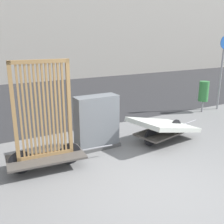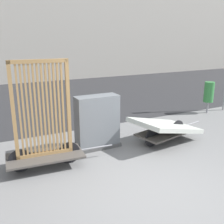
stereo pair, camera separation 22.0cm
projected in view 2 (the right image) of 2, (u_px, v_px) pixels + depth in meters
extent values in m
plane|color=slate|center=(157.00, 191.00, 4.51)|extent=(60.00, 60.00, 0.00)
cube|color=#2D2D30|center=(47.00, 98.00, 11.40)|extent=(56.00, 8.97, 0.01)
cube|color=#4C4742|center=(45.00, 156.00, 5.27)|extent=(1.55, 0.86, 0.04)
cylinder|color=black|center=(69.00, 153.00, 5.46)|extent=(0.46, 0.07, 0.46)
cylinder|color=black|center=(20.00, 161.00, 5.10)|extent=(0.46, 0.07, 0.46)
cylinder|color=gray|center=(97.00, 147.00, 5.67)|extent=(0.70, 0.09, 0.03)
cube|color=#A87F4C|center=(45.00, 153.00, 5.26)|extent=(1.10, 0.16, 0.07)
cube|color=#A87F4C|center=(38.00, 61.00, 4.76)|extent=(1.10, 0.16, 0.07)
cube|color=#A87F4C|center=(13.00, 112.00, 4.82)|extent=(0.08, 0.08, 1.89)
cube|color=#A87F4C|center=(68.00, 107.00, 5.19)|extent=(0.08, 0.08, 1.89)
cube|color=#A87F4C|center=(20.00, 112.00, 4.86)|extent=(0.04, 0.05, 1.82)
cube|color=#A87F4C|center=(24.00, 111.00, 4.89)|extent=(0.04, 0.05, 1.82)
cube|color=#A87F4C|center=(28.00, 111.00, 4.91)|extent=(0.04, 0.05, 1.82)
cube|color=#A87F4C|center=(32.00, 110.00, 4.94)|extent=(0.04, 0.05, 1.82)
cube|color=#A87F4C|center=(36.00, 110.00, 4.97)|extent=(0.04, 0.05, 1.82)
cube|color=#A87F4C|center=(40.00, 110.00, 4.99)|extent=(0.04, 0.05, 1.82)
cube|color=#A87F4C|center=(44.00, 109.00, 5.02)|extent=(0.04, 0.05, 1.82)
cube|color=#A87F4C|center=(48.00, 109.00, 5.05)|extent=(0.04, 0.05, 1.82)
cube|color=#A87F4C|center=(52.00, 109.00, 5.07)|extent=(0.04, 0.05, 1.82)
cube|color=#A87F4C|center=(55.00, 108.00, 5.10)|extent=(0.04, 0.05, 1.82)
cube|color=#A87F4C|center=(59.00, 108.00, 5.13)|extent=(0.04, 0.05, 1.82)
cube|color=#A87F4C|center=(63.00, 107.00, 5.15)|extent=(0.04, 0.05, 1.82)
cube|color=#4C4742|center=(165.00, 132.00, 6.58)|extent=(1.62, 1.03, 0.04)
cylinder|color=black|center=(178.00, 129.00, 6.87)|extent=(0.46, 0.13, 0.46)
cylinder|color=black|center=(152.00, 137.00, 6.29)|extent=(0.46, 0.13, 0.46)
cylinder|color=gray|center=(191.00, 124.00, 7.24)|extent=(0.69, 0.17, 0.03)
cube|color=#B2B7AD|center=(166.00, 126.00, 6.53)|extent=(1.93, 1.41, 0.52)
cube|color=#4C4C4C|center=(98.00, 145.00, 6.30)|extent=(1.07, 0.46, 0.08)
cube|color=slate|center=(97.00, 122.00, 6.14)|extent=(1.01, 0.40, 1.26)
cylinder|color=gray|center=(207.00, 107.00, 9.14)|extent=(0.06, 0.06, 0.39)
cylinder|color=#337F3D|center=(209.00, 92.00, 8.99)|extent=(0.33, 0.33, 0.69)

